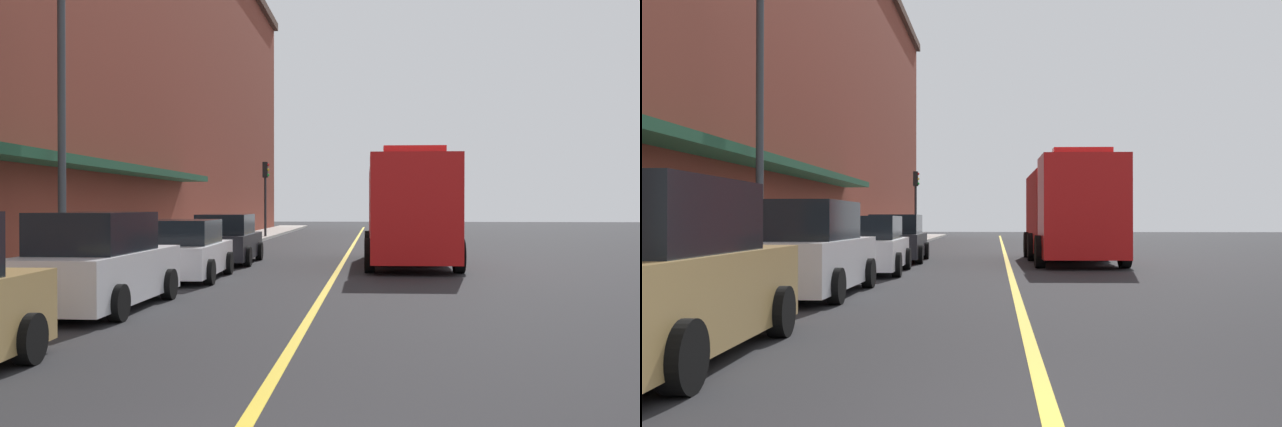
# 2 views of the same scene
# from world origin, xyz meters

# --- Properties ---
(ground_plane) EXTENTS (112.00, 112.00, 0.00)m
(ground_plane) POSITION_xyz_m (0.00, 25.00, 0.00)
(ground_plane) COLOR #232326
(sidewalk_left) EXTENTS (2.40, 70.00, 0.15)m
(sidewalk_left) POSITION_xyz_m (-6.20, 25.00, 0.07)
(sidewalk_left) COLOR #ADA8A0
(sidewalk_left) RESTS_ON ground
(lane_center_stripe) EXTENTS (0.16, 70.00, 0.01)m
(lane_center_stripe) POSITION_xyz_m (0.00, 25.00, 0.00)
(lane_center_stripe) COLOR gold
(lane_center_stripe) RESTS_ON ground
(brick_building_left) EXTENTS (11.36, 64.00, 17.00)m
(brick_building_left) POSITION_xyz_m (-12.50, 24.00, 8.51)
(brick_building_left) COLOR maroon
(brick_building_left) RESTS_ON ground
(parked_car_0) EXTENTS (2.11, 4.63, 1.89)m
(parked_car_0) POSITION_xyz_m (-3.95, 2.68, 0.88)
(parked_car_0) COLOR #A5844C
(parked_car_0) RESTS_ON ground
(parked_car_1) EXTENTS (2.03, 4.71, 1.83)m
(parked_car_1) POSITION_xyz_m (-4.05, 8.88, 0.85)
(parked_car_1) COLOR silver
(parked_car_1) RESTS_ON ground
(parked_car_2) EXTENTS (2.21, 4.49, 1.58)m
(parked_car_2) POSITION_xyz_m (-3.91, 14.46, 0.75)
(parked_car_2) COLOR silver
(parked_car_2) RESTS_ON ground
(parked_car_3) EXTENTS (2.12, 4.53, 1.65)m
(parked_car_3) POSITION_xyz_m (-3.88, 19.82, 0.78)
(parked_car_3) COLOR black
(parked_car_3) RESTS_ON ground
(fire_truck) EXTENTS (2.98, 8.58, 3.66)m
(fire_truck) POSITION_xyz_m (2.19, 19.80, 1.75)
(fire_truck) COLOR red
(fire_truck) RESTS_ON ground
(parking_meter_0) EXTENTS (0.14, 0.18, 1.33)m
(parking_meter_0) POSITION_xyz_m (-5.35, 9.07, 1.06)
(parking_meter_0) COLOR #4C4C51
(parking_meter_0) RESTS_ON sidewalk_left
(parking_meter_1) EXTENTS (0.14, 0.18, 1.33)m
(parking_meter_1) POSITION_xyz_m (-5.35, 9.91, 1.06)
(parking_meter_1) COLOR #4C4C51
(parking_meter_1) RESTS_ON sidewalk_left
(parking_meter_2) EXTENTS (0.14, 0.18, 1.33)m
(parking_meter_2) POSITION_xyz_m (-5.35, 13.10, 1.06)
(parking_meter_2) COLOR #4C4C51
(parking_meter_2) RESTS_ON sidewalk_left
(street_lamp_left) EXTENTS (0.44, 0.44, 6.94)m
(street_lamp_left) POSITION_xyz_m (-5.95, 11.59, 4.40)
(street_lamp_left) COLOR #33383D
(street_lamp_left) RESTS_ON sidewalk_left
(traffic_light_near) EXTENTS (0.38, 0.36, 4.30)m
(traffic_light_near) POSITION_xyz_m (-5.29, 37.55, 3.16)
(traffic_light_near) COLOR #232326
(traffic_light_near) RESTS_ON sidewalk_left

